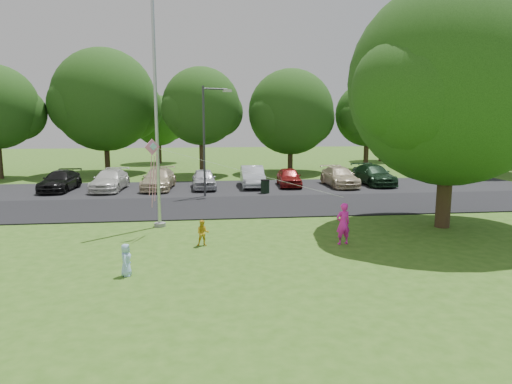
{
  "coord_description": "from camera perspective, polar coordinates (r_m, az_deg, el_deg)",
  "views": [
    {
      "loc": [
        -1.66,
        -14.71,
        4.65
      ],
      "look_at": [
        0.59,
        4.0,
        1.6
      ],
      "focal_mm": 32.0,
      "sensor_mm": 36.0,
      "label": 1
    }
  ],
  "objects": [
    {
      "name": "trash_can",
      "position": [
        28.3,
        1.14,
        0.66
      ],
      "size": [
        0.57,
        0.57,
        0.91
      ],
      "rotation": [
        0.0,
        0.0,
        0.4
      ],
      "color": "black",
      "rests_on": "ground"
    },
    {
      "name": "horizon_trees",
      "position": [
        48.93,
        -0.16,
        8.78
      ],
      "size": [
        77.46,
        7.2,
        7.02
      ],
      "color": "#332316",
      "rests_on": "ground"
    },
    {
      "name": "park_road",
      "position": [
        24.21,
        -2.82,
        -1.82
      ],
      "size": [
        60.0,
        6.0,
        0.06
      ],
      "primitive_type": "cube",
      "color": "black",
      "rests_on": "ground"
    },
    {
      "name": "street_lamp",
      "position": [
        27.08,
        -6.02,
        7.58
      ],
      "size": [
        1.76,
        0.78,
        6.51
      ],
      "rotation": [
        0.0,
        0.0,
        0.35
      ],
      "color": "#3F3F44",
      "rests_on": "ground"
    },
    {
      "name": "tree_row",
      "position": [
        39.09,
        -2.14,
        10.74
      ],
      "size": [
        64.35,
        11.94,
        10.88
      ],
      "color": "#332316",
      "rests_on": "ground"
    },
    {
      "name": "woman",
      "position": [
        17.27,
        10.83,
        -3.91
      ],
      "size": [
        0.64,
        0.49,
        1.56
      ],
      "primitive_type": "imported",
      "rotation": [
        0.0,
        0.0,
        3.37
      ],
      "color": "#FC21BD",
      "rests_on": "ground"
    },
    {
      "name": "kite",
      "position": [
        18.29,
        -12.29,
        4.1
      ],
      "size": [
        7.37,
        2.47,
        2.76
      ],
      "rotation": [
        0.0,
        0.0,
        0.57
      ],
      "color": "pink",
      "rests_on": "ground"
    },
    {
      "name": "child_yellow",
      "position": [
        16.92,
        -6.66,
        -5.12
      ],
      "size": [
        0.49,
        0.39,
        0.97
      ],
      "primitive_type": "imported",
      "rotation": [
        0.0,
        0.0,
        -0.04
      ],
      "color": "gold",
      "rests_on": "ground"
    },
    {
      "name": "child_blue",
      "position": [
        14.23,
        -15.94,
        -8.16
      ],
      "size": [
        0.35,
        0.5,
        0.98
      ],
      "primitive_type": "imported",
      "rotation": [
        0.0,
        0.0,
        1.49
      ],
      "color": "#A6D1FF",
      "rests_on": "ground"
    },
    {
      "name": "big_tree",
      "position": [
        20.79,
        23.07,
        11.84
      ],
      "size": [
        9.14,
        8.44,
        10.29
      ],
      "rotation": [
        0.0,
        0.0,
        -0.27
      ],
      "color": "#332316",
      "rests_on": "ground"
    },
    {
      "name": "ground",
      "position": [
        15.52,
        -0.42,
        -8.24
      ],
      "size": [
        120.0,
        120.0,
        0.0
      ],
      "primitive_type": "plane",
      "color": "#356219",
      "rests_on": "ground"
    },
    {
      "name": "parking_strip",
      "position": [
        30.61,
        -3.69,
        0.49
      ],
      "size": [
        42.0,
        7.0,
        0.06
      ],
      "primitive_type": "cube",
      "color": "black",
      "rests_on": "ground"
    },
    {
      "name": "parked_cars",
      "position": [
        30.54,
        -3.62,
        1.77
      ],
      "size": [
        23.12,
        5.17,
        1.4
      ],
      "color": "black",
      "rests_on": "ground"
    },
    {
      "name": "flagpole",
      "position": [
        19.8,
        -12.31,
        7.58
      ],
      "size": [
        0.5,
        0.5,
        10.0
      ],
      "color": "#B7BABF",
      "rests_on": "ground"
    }
  ]
}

